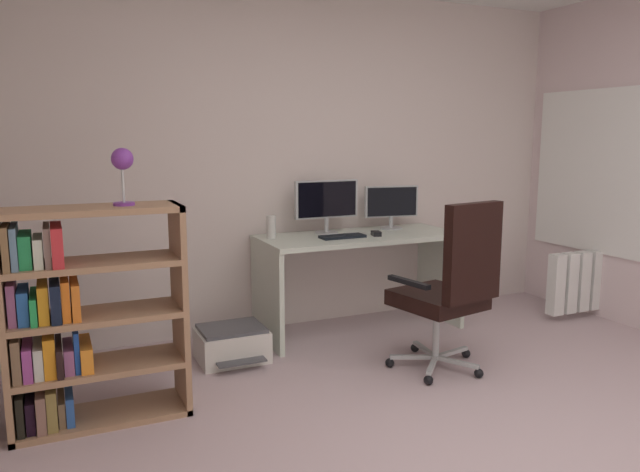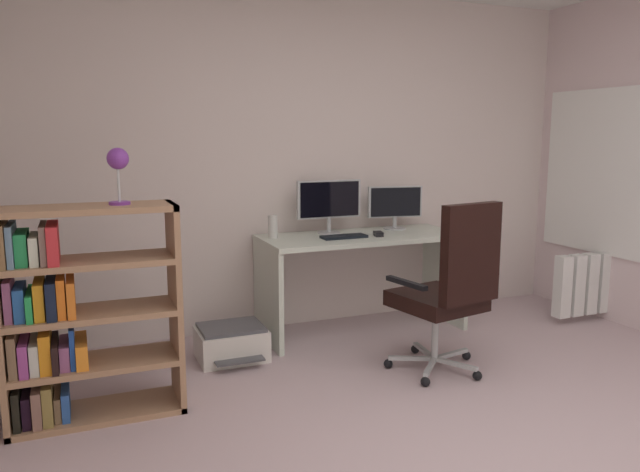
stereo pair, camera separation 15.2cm
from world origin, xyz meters
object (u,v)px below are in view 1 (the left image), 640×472
Objects in this scene: keyboard at (342,236)px; office_chair at (451,284)px; monitor_main at (327,201)px; monitor_secondary at (391,204)px; radiator at (588,280)px; desk at (359,260)px; desktop_speaker at (271,227)px; desk_lamp at (122,165)px; bookshelf at (74,321)px; printer at (232,344)px; computer_mouse at (376,234)px.

office_chair is (0.30, -0.93, -0.19)m from keyboard.
monitor_main reaches higher than monitor_secondary.
radiator is at bearing -21.80° from monitor_secondary.
desk is 0.74m from desktop_speaker.
monitor_main is 1.87m from desk_lamp.
desktop_speaker is 2.71m from radiator.
desk is at bearing 166.24° from radiator.
office_chair is at bearing -102.21° from monitor_secondary.
monitor_main is 3.07× the size of desktop_speaker.
bookshelf is (-1.40, -0.88, -0.28)m from desktop_speaker.
monitor_secondary is 0.98× the size of printer.
monitor_main is 1.14× the size of printer.
computer_mouse is 0.59× the size of desktop_speaker.
keyboard is at bearing 108.18° from office_chair.
office_chair is 1.52m from printer.
desktop_speaker is at bearing 32.12° from bookshelf.
desk_lamp is 1.54m from printer.
monitor_main is 0.47× the size of office_chair.
bookshelf reaches higher than computer_mouse.
monitor_main reaches higher than bookshelf.
monitor_secondary is 1.25m from office_chair.
desk_lamp reaches higher than monitor_secondary.
office_chair is 1.90m from radiator.
desktop_speaker is at bearing 38.52° from printer.
monitor_main reaches higher than desktop_speaker.
radiator is at bearing -13.76° from desk.
office_chair reaches higher than radiator.
computer_mouse is at bearing 5.72° from printer.
office_chair is at bearing -163.23° from radiator.
desktop_speaker is at bearing -177.40° from monitor_secondary.
printer is (-1.20, 0.79, -0.47)m from office_chair.
desk_lamp reaches higher than office_chair.
desktop_speaker is at bearing 38.15° from desk_lamp.
computer_mouse is 0.93m from office_chair.
office_chair is 2.21m from bookshelf.
bookshelf is (-2.19, 0.24, -0.02)m from office_chair.
keyboard is at bearing -20.82° from desktop_speaker.
desktop_speaker is at bearing 125.55° from office_chair.
bookshelf reaches higher than office_chair.
desktop_speaker is at bearing 158.86° from keyboard.
monitor_secondary is 1.51× the size of desk_lamp.
monitor_main is at bearing 5.77° from desktop_speaker.
keyboard is 0.31× the size of office_chair.
desk_lamp is (-1.12, -0.88, 0.52)m from desktop_speaker.
desk_lamp reaches higher than radiator.
desk is 4.57× the size of keyboard.
printer is at bearing 175.30° from radiator.
desktop_speaker is at bearing 167.58° from radiator.
desktop_speaker is 0.90m from printer.
monitor_secondary is 1.32× the size of keyboard.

